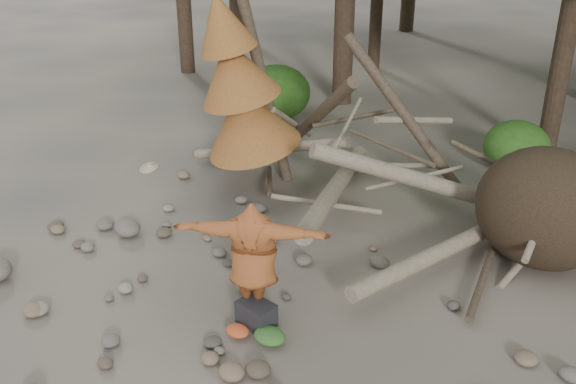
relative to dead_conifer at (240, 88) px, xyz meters
The scene contains 10 objects.
ground 5.05m from the dead_conifer, 47.26° to the right, with size 120.00×120.00×0.00m, color #514C44.
deadfall_pile 5.33m from the dead_conifer, ahead, with size 8.55×5.24×3.30m.
dead_conifer is the anchor object (origin of this frame).
bush_left 4.72m from the dead_conifer, 121.92° to the left, with size 1.80×1.80×1.44m, color #254D14.
bush_mid 6.11m from the dead_conifer, 48.52° to the left, with size 1.40×1.40×1.12m, color #30621C.
frisbee_thrower 4.58m from the dead_conifer, 44.53° to the right, with size 2.73×1.61×2.04m.
backpack 5.09m from the dead_conifer, 44.31° to the right, with size 0.52×0.34×0.34m, color black.
cloth_green 5.48m from the dead_conifer, 42.59° to the right, with size 0.45×0.38×0.17m, color #356227.
cloth_orange 5.32m from the dead_conifer, 47.46° to the right, with size 0.34×0.28×0.12m, color #C34921.
boulder_mid_left 3.41m from the dead_conifer, 93.52° to the right, with size 0.48×0.43×0.29m, color #665D56.
Camera 1 is at (5.27, -5.26, 5.52)m, focal length 40.00 mm.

